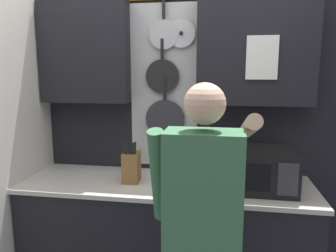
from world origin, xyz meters
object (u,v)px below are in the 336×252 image
microwave (253,169)px  utensil_crock (196,174)px  knife_block (131,166)px  person (203,215)px

microwave → utensil_crock: bearing=179.8°
utensil_crock → knife_block: bearing=-179.9°
knife_block → utensil_crock: size_ratio=0.86×
knife_block → person: (0.53, -0.60, -0.05)m
microwave → knife_block: (-0.83, 0.00, -0.03)m
microwave → utensil_crock: utensil_crock is taller
microwave → utensil_crock: size_ratio=1.57×
knife_block → utensil_crock: (0.45, 0.00, -0.03)m
person → microwave: bearing=64.0°
person → knife_block: bearing=131.8°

